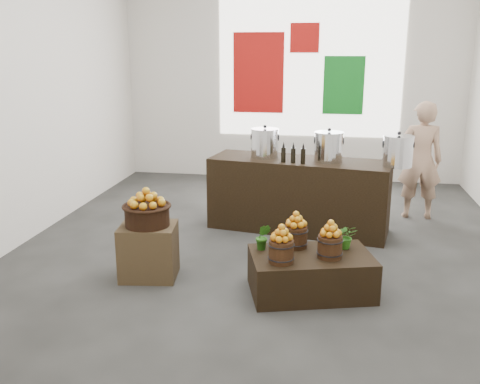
% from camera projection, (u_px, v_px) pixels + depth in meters
% --- Properties ---
extents(ground, '(7.00, 7.00, 0.00)m').
position_uv_depth(ground, '(269.00, 244.00, 6.59)').
color(ground, '#3D3D3A').
rests_on(ground, ground).
extents(back_wall, '(6.00, 0.04, 4.00)m').
position_uv_depth(back_wall, '(292.00, 67.00, 9.40)').
color(back_wall, silver).
rests_on(back_wall, ground).
extents(back_opening, '(3.20, 0.02, 2.40)m').
position_uv_depth(back_opening, '(310.00, 68.00, 9.34)').
color(back_opening, white).
rests_on(back_opening, back_wall).
extents(deco_red_left, '(0.90, 0.04, 1.40)m').
position_uv_depth(deco_red_left, '(258.00, 73.00, 9.49)').
color(deco_red_left, '#B0110D').
rests_on(deco_red_left, back_wall).
extents(deco_green_right, '(0.70, 0.04, 1.00)m').
position_uv_depth(deco_green_right, '(344.00, 85.00, 9.31)').
color(deco_green_right, '#11711D').
rests_on(deco_green_right, back_wall).
extents(deco_red_upper, '(0.50, 0.04, 0.50)m').
position_uv_depth(deco_red_upper, '(305.00, 38.00, 9.21)').
color(deco_red_upper, '#B0110D').
rests_on(deco_red_upper, back_wall).
extents(crate, '(0.63, 0.54, 0.57)m').
position_uv_depth(crate, '(149.00, 251.00, 5.57)').
color(crate, brown).
rests_on(crate, ground).
extents(wicker_basket, '(0.46, 0.46, 0.21)m').
position_uv_depth(wicker_basket, '(147.00, 216.00, 5.47)').
color(wicker_basket, black).
rests_on(wicker_basket, crate).
extents(apples_in_basket, '(0.36, 0.36, 0.19)m').
position_uv_depth(apples_in_basket, '(146.00, 197.00, 5.42)').
color(apples_in_basket, '#A00805').
rests_on(apples_in_basket, wicker_basket).
extents(display_table, '(1.31, 1.00, 0.40)m').
position_uv_depth(display_table, '(311.00, 274.00, 5.23)').
color(display_table, black).
rests_on(display_table, ground).
extents(apple_bucket_front_left, '(0.23, 0.23, 0.21)m').
position_uv_depth(apple_bucket_front_left, '(281.00, 251.00, 4.96)').
color(apple_bucket_front_left, '#3C2010').
rests_on(apple_bucket_front_left, display_table).
extents(apples_in_bucket_front_left, '(0.17, 0.17, 0.16)m').
position_uv_depth(apples_in_bucket_front_left, '(281.00, 233.00, 4.91)').
color(apples_in_bucket_front_left, '#A00805').
rests_on(apples_in_bucket_front_left, apple_bucket_front_left).
extents(apple_bucket_front_right, '(0.23, 0.23, 0.21)m').
position_uv_depth(apple_bucket_front_right, '(330.00, 247.00, 5.08)').
color(apple_bucket_front_right, '#3C2010').
rests_on(apple_bucket_front_right, display_table).
extents(apples_in_bucket_front_right, '(0.17, 0.17, 0.16)m').
position_uv_depth(apples_in_bucket_front_right, '(331.00, 228.00, 5.03)').
color(apples_in_bucket_front_right, '#A00805').
rests_on(apples_in_bucket_front_right, apple_bucket_front_right).
extents(apple_bucket_rear, '(0.23, 0.23, 0.21)m').
position_uv_depth(apple_bucket_rear, '(295.00, 237.00, 5.34)').
color(apple_bucket_rear, '#3C2010').
rests_on(apple_bucket_rear, display_table).
extents(apples_in_bucket_rear, '(0.17, 0.17, 0.16)m').
position_uv_depth(apples_in_bucket_rear, '(296.00, 219.00, 5.29)').
color(apples_in_bucket_rear, '#A00805').
rests_on(apples_in_bucket_rear, apple_bucket_rear).
extents(herb_garnish_right, '(0.23, 0.20, 0.25)m').
position_uv_depth(herb_garnish_right, '(346.00, 236.00, 5.30)').
color(herb_garnish_right, '#235D13').
rests_on(herb_garnish_right, display_table).
extents(herb_garnish_left, '(0.16, 0.13, 0.27)m').
position_uv_depth(herb_garnish_left, '(263.00, 237.00, 5.26)').
color(herb_garnish_left, '#235D13').
rests_on(herb_garnish_left, display_table).
extents(counter, '(2.40, 1.12, 0.94)m').
position_uv_depth(counter, '(299.00, 195.00, 7.01)').
color(counter, black).
rests_on(counter, ground).
extents(stock_pot_left, '(0.36, 0.36, 0.36)m').
position_uv_depth(stock_pot_left, '(265.00, 144.00, 6.99)').
color(stock_pot_left, silver).
rests_on(stock_pot_left, counter).
extents(stock_pot_center, '(0.36, 0.36, 0.36)m').
position_uv_depth(stock_pot_center, '(329.00, 148.00, 6.72)').
color(stock_pot_center, silver).
rests_on(stock_pot_center, counter).
extents(stock_pot_right, '(0.36, 0.36, 0.36)m').
position_uv_depth(stock_pot_right, '(398.00, 152.00, 6.45)').
color(stock_pot_right, silver).
rests_on(stock_pot_right, counter).
extents(oil_cruets, '(0.26, 0.11, 0.26)m').
position_uv_depth(oil_cruets, '(296.00, 153.00, 6.64)').
color(oil_cruets, black).
rests_on(oil_cruets, counter).
extents(shopper, '(0.60, 0.40, 1.65)m').
position_uv_depth(shopper, '(420.00, 160.00, 7.41)').
color(shopper, tan).
rests_on(shopper, ground).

